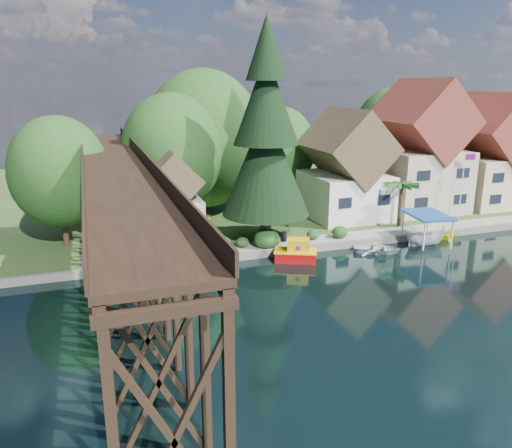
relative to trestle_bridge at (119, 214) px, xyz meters
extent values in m
plane|color=black|center=(16.00, -5.17, -5.35)|extent=(140.00, 140.00, 0.00)
cube|color=#304F1F|center=(16.00, 28.83, -5.10)|extent=(140.00, 52.00, 0.50)
cube|color=slate|center=(20.00, 2.83, -5.04)|extent=(60.00, 0.40, 0.62)
cube|color=gray|center=(22.00, 4.13, -4.82)|extent=(50.00, 2.60, 0.06)
cube|color=black|center=(0.00, -21.17, -1.35)|extent=(4.00, 0.36, 8.00)
cube|color=black|center=(0.00, -17.97, -1.35)|extent=(4.00, 0.36, 8.00)
cube|color=black|center=(0.00, -14.77, -1.35)|extent=(4.00, 0.36, 8.00)
cube|color=black|center=(0.00, -11.57, -1.35)|extent=(4.00, 0.36, 8.00)
cube|color=black|center=(0.00, -8.37, -1.35)|extent=(4.00, 0.36, 8.00)
cube|color=black|center=(0.00, -5.17, -1.35)|extent=(4.00, 0.36, 8.00)
cube|color=black|center=(0.00, -1.97, -1.35)|extent=(4.00, 0.36, 8.00)
cube|color=black|center=(0.00, 1.23, -1.35)|extent=(4.00, 0.36, 8.00)
cube|color=black|center=(0.00, 4.43, -1.35)|extent=(4.00, 0.36, 8.00)
cube|color=black|center=(0.00, 7.63, -1.35)|extent=(4.00, 0.36, 8.00)
cube|color=black|center=(0.00, 10.83, -1.35)|extent=(4.00, 0.36, 8.00)
cube|color=black|center=(0.00, 14.03, -1.35)|extent=(4.00, 0.36, 8.00)
cube|color=black|center=(0.00, 17.23, -1.35)|extent=(4.00, 0.36, 8.00)
cube|color=black|center=(0.00, 20.43, -1.35)|extent=(4.00, 0.36, 8.00)
cube|color=black|center=(-1.75, 0.83, 2.70)|extent=(0.35, 44.00, 0.35)
cube|color=black|center=(1.75, 0.83, 2.70)|extent=(0.35, 44.00, 0.35)
cube|color=black|center=(0.00, 0.83, 3.00)|extent=(4.00, 44.00, 0.30)
cube|color=black|center=(-2.00, 0.83, 3.55)|extent=(0.12, 44.00, 0.80)
cube|color=black|center=(2.00, 0.83, 3.55)|extent=(0.12, 44.00, 0.80)
cube|color=silver|center=(23.00, 10.83, -2.60)|extent=(7.50, 8.00, 4.50)
cube|color=#453524|center=(23.00, 10.83, 2.35)|extent=(7.64, 8.64, 7.64)
cube|color=black|center=(20.90, 6.79, -2.37)|extent=(1.35, 0.08, 1.00)
cube|color=black|center=(25.10, 6.79, -2.37)|extent=(1.35, 0.08, 1.00)
cube|color=#B9A990|center=(32.00, 11.33, -1.60)|extent=(8.50, 8.50, 6.50)
cube|color=maroon|center=(32.00, 11.33, 4.71)|extent=(8.65, 9.18, 8.65)
cube|color=black|center=(29.62, 7.04, -1.27)|extent=(1.53, 0.08, 1.00)
cube|color=black|center=(34.38, 7.04, -1.27)|extent=(1.53, 0.08, 1.00)
cube|color=beige|center=(41.00, 10.83, -2.10)|extent=(8.00, 8.00, 5.50)
cube|color=maroon|center=(41.00, 10.83, 3.53)|extent=(8.15, 8.64, 8.15)
cube|color=black|center=(38.76, 6.79, -1.82)|extent=(1.44, 0.08, 1.00)
cube|color=silver|center=(5.00, 9.33, -3.10)|extent=(5.00, 5.00, 3.50)
cube|color=#453524|center=(5.00, 9.33, 0.45)|extent=(5.09, 5.40, 5.09)
cube|color=black|center=(3.60, 6.79, -2.92)|extent=(0.90, 0.08, 1.00)
cube|color=black|center=(6.40, 6.79, -2.92)|extent=(0.90, 0.08, 1.00)
cylinder|color=#382314|center=(6.00, 13.83, -2.60)|extent=(0.50, 0.50, 4.50)
ellipsoid|color=#23491A|center=(6.00, 13.83, 2.15)|extent=(4.40, 4.40, 5.06)
cylinder|color=#382314|center=(10.00, 17.83, -2.37)|extent=(0.50, 0.50, 4.95)
ellipsoid|color=#23491A|center=(10.00, 17.83, 2.85)|extent=(5.00, 5.00, 5.75)
cylinder|color=#382314|center=(19.00, 18.83, -2.82)|extent=(0.50, 0.50, 4.05)
ellipsoid|color=#23491A|center=(19.00, 18.83, 1.45)|extent=(4.00, 4.00, 4.60)
cylinder|color=#382314|center=(34.00, 18.83, -2.60)|extent=(0.50, 0.50, 4.50)
ellipsoid|color=#23491A|center=(34.00, 18.83, 2.15)|extent=(4.60, 4.60, 5.29)
cylinder|color=#382314|center=(42.00, 14.83, -3.05)|extent=(0.50, 0.50, 3.60)
ellipsoid|color=#23491A|center=(42.00, 14.83, 0.75)|extent=(3.80, 3.80, 4.37)
cylinder|color=#382314|center=(-4.00, 9.83, -2.82)|extent=(0.50, 0.50, 4.05)
ellipsoid|color=#23491A|center=(-4.00, 9.83, 1.45)|extent=(4.00, 4.00, 4.60)
ellipsoid|color=#163D16|center=(8.00, 4.03, -4.08)|extent=(1.98, 1.98, 1.53)
ellipsoid|color=#163D16|center=(10.00, 4.33, -4.25)|extent=(1.54, 1.54, 1.19)
ellipsoid|color=#163D16|center=(12.00, 3.83, -4.00)|extent=(2.20, 2.20, 1.70)
ellipsoid|color=#163D16|center=(5.00, 4.23, -4.17)|extent=(1.76, 1.76, 1.36)
ellipsoid|color=#163D16|center=(16.50, 4.43, -4.25)|extent=(1.54, 1.54, 1.19)
ellipsoid|color=#163D16|center=(19.00, 4.13, -4.17)|extent=(1.76, 1.76, 1.36)
cylinder|color=#382314|center=(12.68, 6.08, -3.12)|extent=(1.03, 1.03, 3.45)
cone|color=black|center=(12.68, 6.08, 2.05)|extent=(7.59, 7.59, 9.20)
cone|color=black|center=(12.68, 6.08, 7.22)|extent=(5.52, 5.52, 7.47)
cone|color=black|center=(12.68, 6.08, 11.25)|extent=(3.45, 3.45, 5.17)
cylinder|color=#382314|center=(26.22, 5.68, -2.89)|extent=(0.39, 0.39, 3.91)
ellipsoid|color=#1A4617|center=(26.22, 5.68, -0.76)|extent=(3.94, 3.94, 0.89)
cylinder|color=white|center=(33.28, 5.80, -1.46)|extent=(0.10, 0.10, 6.78)
cube|color=#B60D32|center=(33.79, 5.64, 1.54)|extent=(0.94, 0.33, 0.58)
cube|color=red|center=(13.51, 1.22, -4.97)|extent=(3.69, 2.95, 0.87)
cube|color=yellow|center=(13.51, 1.22, -4.50)|extent=(3.84, 3.10, 0.11)
cube|color=yellow|center=(13.70, 1.12, -4.04)|extent=(2.13, 1.92, 1.09)
cylinder|color=black|center=(12.62, 1.63, -3.34)|extent=(0.48, 0.48, 0.76)
cylinder|color=#B40D8A|center=(13.42, 0.51, -4.04)|extent=(0.39, 0.24, 0.39)
cylinder|color=#B40D8A|center=(13.99, 1.74, -4.04)|extent=(0.39, 0.24, 0.39)
cylinder|color=#B40D8A|center=(14.49, 0.76, -4.04)|extent=(0.24, 0.39, 0.39)
imported|color=silver|center=(20.91, 0.93, -4.94)|extent=(4.82, 4.35, 0.82)
imported|color=silver|center=(25.90, 1.18, -4.65)|extent=(3.80, 1.90, 1.40)
cube|color=#174998|center=(25.90, 1.18, -2.54)|extent=(3.73, 4.91, 0.17)
cylinder|color=white|center=(26.85, -0.96, -3.80)|extent=(0.17, 0.17, 2.53)
cylinder|color=white|center=(27.44, 2.93, -3.80)|extent=(0.17, 0.17, 2.53)
cylinder|color=white|center=(24.35, -0.58, -3.80)|extent=(0.17, 0.17, 2.53)
cylinder|color=white|center=(24.94, 3.31, -3.80)|extent=(0.17, 0.17, 2.53)
imported|color=yellow|center=(28.69, 2.09, -4.64)|extent=(3.22, 2.97, 1.41)
camera|label=1|loc=(-1.69, -33.69, 8.41)|focal=35.00mm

